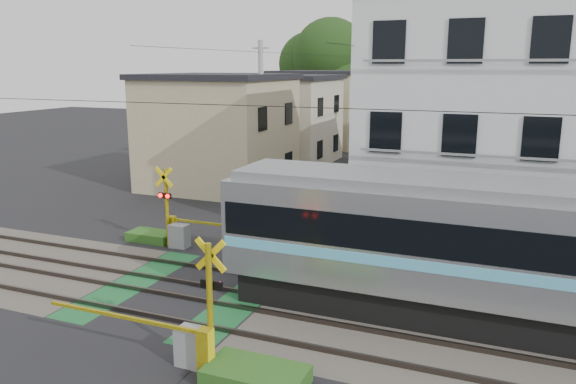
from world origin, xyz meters
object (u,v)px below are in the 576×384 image
at_px(crossing_signal_far, 178,229).
at_px(apartment_block, 504,121).
at_px(crossing_signal_near, 194,338).
at_px(pedestrian, 400,144).

bearing_deg(crossing_signal_far, apartment_block, 27.78).
relative_size(crossing_signal_near, pedestrian, 2.58).
xyz_separation_m(crossing_signal_far, apartment_block, (11.09, 5.84, 3.94)).
bearing_deg(crossing_signal_near, pedestrian, 93.01).
bearing_deg(pedestrian, crossing_signal_far, 62.65).
height_order(crossing_signal_near, pedestrian, crossing_signal_near).
distance_m(crossing_signal_far, pedestrian, 25.38).
relative_size(crossing_signal_far, pedestrian, 2.58).
height_order(crossing_signal_near, apartment_block, apartment_block).
bearing_deg(apartment_block, crossing_signal_far, -152.22).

